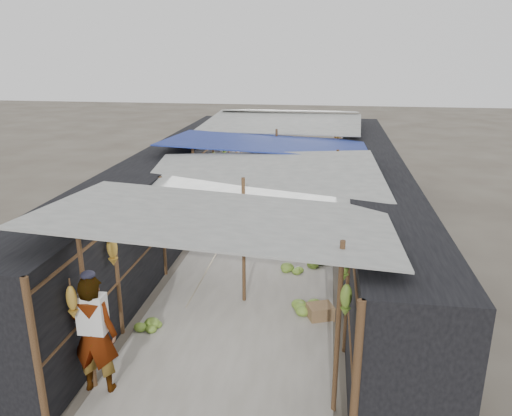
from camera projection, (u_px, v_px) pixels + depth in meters
The scene contains 14 objects.
ground at pixel (210, 398), 7.37m from camera, with size 80.00×80.00×0.00m, color #6B6356.
aisle_slab at pixel (266, 239), 13.49m from camera, with size 3.60×16.00×0.02m, color #9E998E.
stall_left at pixel (167, 194), 13.52m from camera, with size 1.40×15.00×2.30m, color black.
stall_right at pixel (370, 203), 12.78m from camera, with size 1.40×15.00×2.30m, color black.
crate_near at pixel (280, 240), 13.02m from camera, with size 0.52×0.42×0.31m, color #8B6546.
crate_mid at pixel (320, 312), 9.50m from camera, with size 0.47×0.37×0.28m, color #8B6546.
crate_back at pixel (271, 196), 17.02m from camera, with size 0.39×0.32×0.25m, color #8B6546.
black_basin at pixel (330, 200), 16.72m from camera, with size 0.56×0.56×0.17m, color black.
vendor_elderly at pixel (94, 334), 7.28m from camera, with size 0.69×0.45×1.89m, color white.
shopper_blue at pixel (255, 193), 14.76m from camera, with size 0.82×0.64×1.70m, color #2049A4.
vendor_seated at pixel (304, 233), 12.59m from camera, with size 0.62×0.36×0.96m, color #453F3C.
market_canopy at pixel (269, 149), 13.09m from camera, with size 5.62×15.20×2.77m.
hanging_bananas at pixel (268, 177), 13.21m from camera, with size 3.96×13.40×0.80m.
floor_bananas at pixel (271, 239), 13.11m from camera, with size 3.88×9.24×0.35m.
Camera 1 is at (1.56, -6.00, 4.93)m, focal length 35.00 mm.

